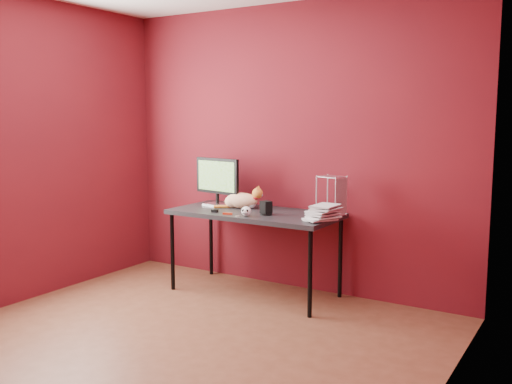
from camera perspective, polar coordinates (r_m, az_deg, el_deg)
The scene contains 11 objects.
room at distance 3.79m, azimuth -9.17°, elevation 5.30°, with size 3.52×3.52×2.61m.
desk at distance 5.07m, azimuth -0.15°, elevation -2.51°, with size 1.50×0.70×0.75m.
monitor at distance 5.36m, azimuth -3.90°, elevation 1.28°, with size 0.52×0.20×0.45m.
cat at distance 5.22m, azimuth -1.42°, elevation -0.83°, with size 0.42×0.26×0.21m.
skull_mug at distance 4.81m, azimuth -0.98°, elevation -1.94°, with size 0.09×0.09×0.08m.
speaker at distance 4.88m, azimuth 1.01°, elevation -1.65°, with size 0.11×0.10×0.12m.
book_stack at distance 4.63m, azimuth 6.12°, elevation 6.23°, with size 0.28×0.30×1.46m.
wire_rack at distance 4.88m, azimuth 7.55°, elevation -0.36°, with size 0.22×0.20×0.34m.
pocket_knife at distance 4.90m, azimuth -2.86°, elevation -2.18°, with size 0.08×0.02×0.02m, color #A41E0C.
black_gadget at distance 5.02m, azimuth -4.15°, elevation -1.89°, with size 0.06×0.03×0.03m, color black.
washer at distance 4.81m, azimuth -1.88°, elevation -2.43°, with size 0.04×0.04×0.00m, color silver.
Camera 1 is at (2.47, -2.87, 1.60)m, focal length 40.00 mm.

